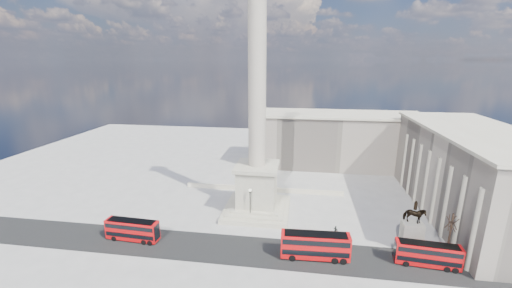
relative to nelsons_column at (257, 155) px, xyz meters
The scene contains 17 objects.
ground 13.85m from the nelsons_column, 90.00° to the right, with size 180.00×180.00×0.00m, color #A5A29C.
asphalt_road 20.41m from the nelsons_column, 71.57° to the right, with size 120.00×9.00×0.01m, color black.
nelsons_column is the anchor object (origin of this frame).
balustrade_wall 16.55m from the nelsons_column, 90.00° to the left, with size 40.00×0.60×1.10m, color beige.
building_east 45.42m from the nelsons_column, ahead, with size 19.00×46.00×18.60m.
building_northeast 40.57m from the nelsons_column, 60.26° to the left, with size 51.00×17.00×16.60m.
red_bus_a 27.86m from the nelsons_column, 144.94° to the right, with size 9.98×2.83×4.00m.
red_bus_b 22.28m from the nelsons_column, 51.97° to the right, with size 11.45×3.10×4.60m.
red_bus_c 35.15m from the nelsons_column, 26.33° to the right, with size 9.95×3.15×3.97m.
victorian_lamp 9.94m from the nelsons_column, 98.18° to the right, with size 0.63×0.63×7.30m.
equestrian_statue 32.12m from the nelsons_column, 18.47° to the right, with size 4.34×3.26×8.96m.
bare_tree_near 36.75m from the nelsons_column, 18.78° to the right, with size 1.92×1.92×8.38m.
bare_tree_mid 39.22m from the nelsons_column, ahead, with size 1.89×1.89×7.18m.
bare_tree_far 39.53m from the nelsons_column, ahead, with size 1.63×1.63×6.66m.
pedestrian_walking 22.28m from the nelsons_column, 37.74° to the right, with size 0.68×0.45×1.87m, color black.
pedestrian_standing 36.86m from the nelsons_column, 18.84° to the right, with size 0.85×0.66×1.76m, color black.
pedestrian_crossing 21.53m from the nelsons_column, 24.71° to the right, with size 1.08×0.45×1.84m, color black.
Camera 1 is at (8.99, -57.51, 32.34)m, focal length 22.00 mm.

